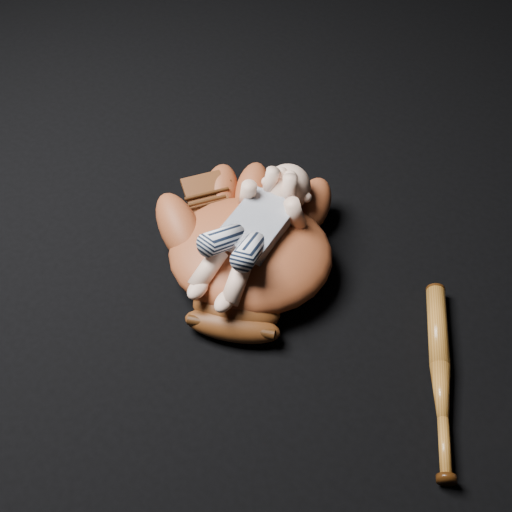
% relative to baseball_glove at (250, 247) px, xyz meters
% --- Properties ---
extents(baseball_glove, '(0.55, 0.58, 0.14)m').
position_rel_baseball_glove_xyz_m(baseball_glove, '(0.00, 0.00, 0.00)').
color(baseball_glove, brown).
rests_on(baseball_glove, ground).
extents(newborn_baby, '(0.20, 0.37, 0.14)m').
position_rel_baseball_glove_xyz_m(newborn_baby, '(0.00, -0.01, 0.05)').
color(newborn_baby, '#E8B395').
rests_on(newborn_baby, baseball_glove).
extents(baseball_bat, '(0.21, 0.36, 0.04)m').
position_rel_baseball_glove_xyz_m(baseball_bat, '(0.42, -0.01, -0.05)').
color(baseball_bat, '#9C5C1E').
rests_on(baseball_bat, ground).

